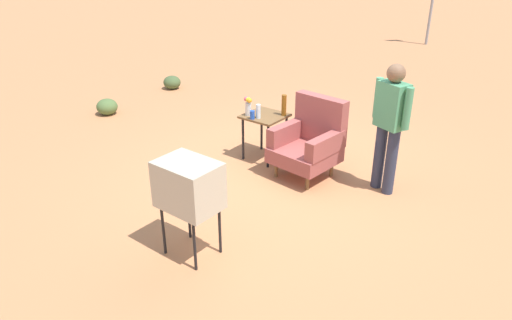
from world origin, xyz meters
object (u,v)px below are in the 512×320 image
object	(u,v)px
side_table	(265,122)
flower_vase	(248,105)
bottle_short_clear	(258,111)
bottle_tall_amber	(284,105)
person_standing	(390,121)
soda_can_blue	(252,115)
armchair	(310,140)
tv_on_stand	(189,186)

from	to	relation	value
side_table	flower_vase	bearing A→B (deg)	-140.20
bottle_short_clear	bottle_tall_amber	size ratio (longest dim) A/B	0.67
person_standing	flower_vase	world-z (taller)	person_standing
bottle_tall_amber	soda_can_blue	bearing A→B (deg)	-123.41
side_table	bottle_short_clear	xyz separation A→B (m)	(0.00, -0.16, 0.20)
bottle_short_clear	bottle_tall_amber	distance (m)	0.39
side_table	soda_can_blue	distance (m)	0.29
flower_vase	person_standing	bearing A→B (deg)	8.50
side_table	soda_can_blue	size ratio (longest dim) A/B	5.48
armchair	soda_can_blue	world-z (taller)	armchair
flower_vase	side_table	bearing A→B (deg)	39.80
flower_vase	bottle_tall_amber	bearing A→B (deg)	37.64
bottle_short_clear	flower_vase	size ratio (longest dim) A/B	0.75
armchair	bottle_tall_amber	xyz separation A→B (m)	(-0.57, 0.21, 0.32)
armchair	bottle_short_clear	world-z (taller)	armchair
person_standing	side_table	bearing A→B (deg)	-175.45
tv_on_stand	bottle_tall_amber	world-z (taller)	tv_on_stand
person_standing	bottle_short_clear	world-z (taller)	person_standing
tv_on_stand	bottle_short_clear	world-z (taller)	tv_on_stand
person_standing	tv_on_stand	bearing A→B (deg)	-111.78
soda_can_blue	bottle_tall_amber	size ratio (longest dim) A/B	0.41
soda_can_blue	bottle_tall_amber	distance (m)	0.48
tv_on_stand	flower_vase	size ratio (longest dim) A/B	3.89
armchair	soda_can_blue	xyz separation A→B (m)	(-0.83, -0.18, 0.23)
flower_vase	tv_on_stand	bearing A→B (deg)	-65.67
tv_on_stand	armchair	bearing A→B (deg)	90.17
person_standing	flower_vase	size ratio (longest dim) A/B	6.19
bottle_short_clear	bottle_tall_amber	xyz separation A→B (m)	(0.21, 0.32, 0.05)
person_standing	soda_can_blue	xyz separation A→B (m)	(-1.82, -0.38, -0.21)
bottle_short_clear	bottle_tall_amber	bearing A→B (deg)	56.21
bottle_tall_amber	bottle_short_clear	bearing A→B (deg)	-123.79
soda_can_blue	flower_vase	distance (m)	0.19
armchair	flower_vase	xyz separation A→B (m)	(-0.97, -0.10, 0.32)
person_standing	soda_can_blue	distance (m)	1.87
armchair	side_table	xyz separation A→B (m)	(-0.79, 0.05, 0.07)
side_table	person_standing	size ratio (longest dim) A/B	0.41
person_standing	bottle_short_clear	xyz separation A→B (m)	(-1.77, -0.30, -0.17)
armchair	person_standing	size ratio (longest dim) A/B	0.65
tv_on_stand	person_standing	size ratio (longest dim) A/B	0.63
person_standing	bottle_short_clear	distance (m)	1.81
tv_on_stand	soda_can_blue	distance (m)	2.24
side_table	soda_can_blue	world-z (taller)	soda_can_blue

